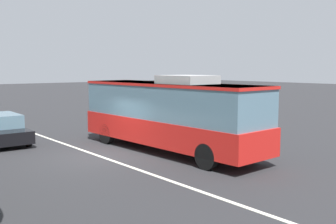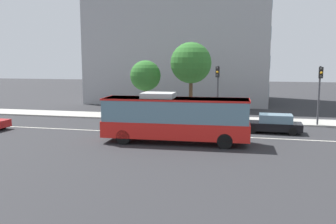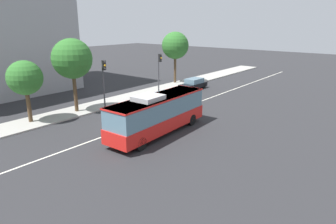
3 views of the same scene
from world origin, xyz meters
The scene contains 4 objects.
ground_plane centered at (0.00, 0.00, 0.00)m, with size 160.00×160.00×0.00m, color #28282B.
lane_centre_line centered at (0.00, 0.00, 0.01)m, with size 76.00×0.16×0.01m, color silver.
transit_bus centered at (-1.13, -2.96, 1.81)m, with size 10.10×2.92×3.46m.
sedan_black centered at (5.66, 2.35, 0.72)m, with size 4.54×1.91×1.46m.
Camera 1 is at (-14.88, 8.20, 3.79)m, focal length 42.44 mm.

